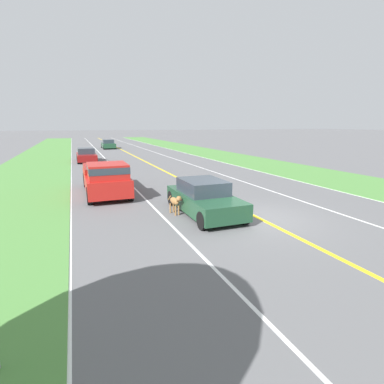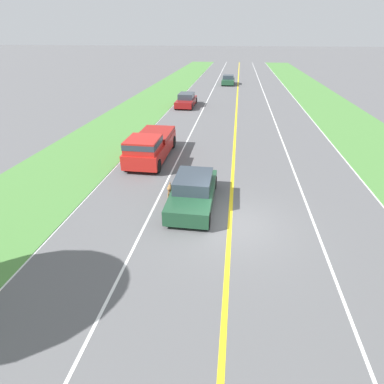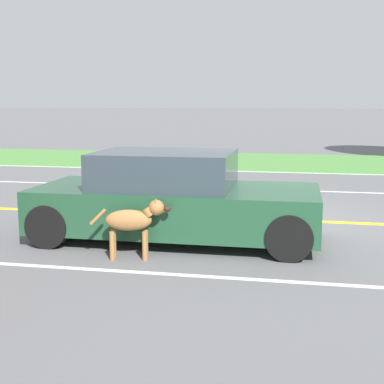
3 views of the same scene
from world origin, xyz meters
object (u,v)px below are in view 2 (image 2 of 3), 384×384
object	(u,v)px
pickup_truck	(150,146)
car_trailing_near	(186,100)
ego_car	(193,192)
car_trailing_mid	(228,80)
dog	(170,189)

from	to	relation	value
pickup_truck	car_trailing_near	bearing A→B (deg)	-88.91
ego_car	car_trailing_near	distance (m)	21.32
ego_car	pickup_truck	size ratio (longest dim) A/B	0.80
car_trailing_near	pickup_truck	bearing A→B (deg)	91.09
ego_car	car_trailing_near	size ratio (longest dim) A/B	0.99
car_trailing_near	car_trailing_mid	size ratio (longest dim) A/B	1.05
car_trailing_near	car_trailing_mid	bearing A→B (deg)	-103.39
dog	car_trailing_near	bearing A→B (deg)	-93.43
pickup_truck	car_trailing_mid	distance (m)	32.54
dog	car_trailing_mid	world-z (taller)	car_trailing_mid
ego_car	car_trailing_near	bearing A→B (deg)	-79.93
ego_car	car_trailing_near	world-z (taller)	ego_car
pickup_truck	dog	bearing A→B (deg)	114.96
ego_car	dog	world-z (taller)	ego_car
dog	car_trailing_mid	bearing A→B (deg)	-102.60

